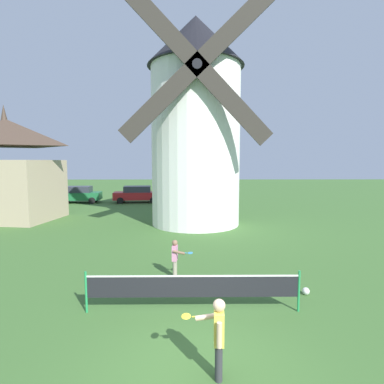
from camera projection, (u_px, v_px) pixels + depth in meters
The scene contains 9 objects.
ground_plane at pixel (194, 365), 5.98m from camera, with size 120.00×120.00×0.00m, color #3D662D.
windmill at pixel (196, 120), 18.74m from camera, with size 8.09×6.14×12.80m.
tennis_net at pixel (193, 287), 8.01m from camera, with size 5.60×0.06×1.10m.
player_near at pixel (218, 334), 5.52m from camera, with size 0.80×0.62×1.50m.
player_far at pixel (175, 256), 10.40m from camera, with size 0.73×0.61×1.29m.
stray_ball at pixel (306, 291), 9.10m from camera, with size 0.21×0.21×0.21m, color silver.
parked_car_green at pixel (79, 194), 29.00m from camera, with size 4.08×2.14×1.56m.
parked_car_red at pixel (137, 194), 29.26m from camera, with size 4.54×2.19×1.56m.
chapel at pixel (7, 171), 20.45m from camera, with size 6.90×5.48×7.60m.
Camera 1 is at (-0.10, -5.61, 3.94)m, focal length 28.85 mm.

